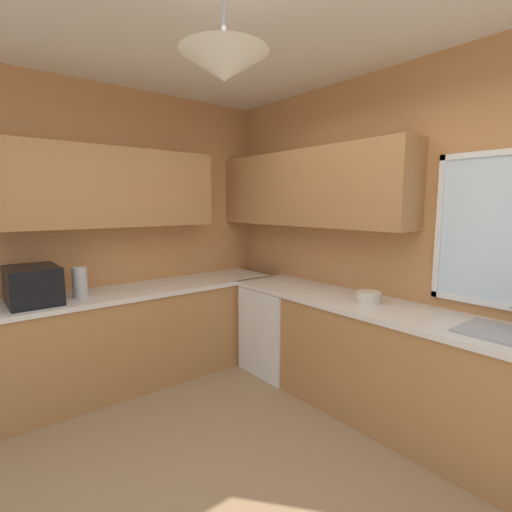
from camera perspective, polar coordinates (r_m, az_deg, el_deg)
The scene contains 9 objects.
ground_plane at distance 2.57m, azimuth -4.10°, elevation -32.45°, with size 9.04×9.04×0.00m, color #997A56.
room_shell at distance 2.98m, azimuth -4.11°, elevation 12.48°, with size 4.23×3.58×2.80m.
counter_run_left at distance 3.74m, azimuth -19.96°, elevation -11.62°, with size 0.65×3.19×0.88m.
counter_run_back at distance 3.14m, azimuth 20.98°, elevation -15.51°, with size 3.32×0.65×0.88m.
dishwasher at distance 3.88m, azimuth 3.70°, elevation -10.81°, with size 0.60×0.60×0.84m, color white.
microwave at distance 3.45m, azimuth -30.45°, elevation -3.77°, with size 0.48×0.36×0.29m, color black.
kettle at distance 3.50m, azimuth -24.87°, elevation -3.56°, with size 0.12×0.12×0.25m, color #B7B7BC.
sink_assembly at distance 2.74m, azimuth 33.93°, elevation -9.66°, with size 0.54×0.40×0.19m.
bowl at distance 3.14m, azimuth 16.50°, elevation -5.92°, with size 0.19×0.19×0.09m, color beige.
Camera 1 is at (1.62, -1.11, 1.66)m, focal length 26.72 mm.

